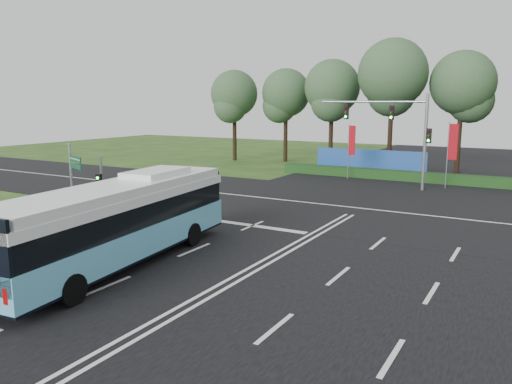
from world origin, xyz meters
TOP-DOWN VIEW (x-y plane):
  - ground at (0.00, 0.00)m, footprint 120.00×120.00m
  - road_main at (0.00, 0.00)m, footprint 20.00×120.00m
  - road_cross at (0.00, 12.00)m, footprint 120.00×14.00m
  - kerb_strip at (-10.10, -3.00)m, footprint 0.25×18.00m
  - city_bus at (-4.61, -3.00)m, footprint 3.86×12.38m
  - pedestrian_signal at (-10.84, 1.90)m, footprint 0.31×0.42m
  - street_sign at (-11.47, 0.65)m, footprint 1.56×0.69m
  - banner_flag_left at (-4.46, 23.14)m, footprint 0.66×0.22m
  - banner_flag_mid at (3.55, 22.21)m, footprint 0.72×0.19m
  - traffic_light_gantry at (0.21, 20.50)m, footprint 8.41×0.28m
  - hedge at (0.00, 24.50)m, footprint 22.00×1.20m
  - blue_hoarding at (-4.00, 27.00)m, footprint 10.00×0.30m
  - eucalyptus_row at (-0.86, 30.57)m, footprint 40.96×8.06m

SIDE VIEW (x-z plane):
  - ground at x=0.00m, z-range 0.00..0.00m
  - road_main at x=0.00m, z-range 0.00..0.04m
  - road_cross at x=0.00m, z-range 0.00..0.05m
  - kerb_strip at x=-10.10m, z-range 0.00..0.12m
  - hedge at x=0.00m, z-range 0.00..0.80m
  - blue_hoarding at x=-4.00m, z-range 0.00..2.20m
  - city_bus at x=-4.61m, z-range 0.01..3.51m
  - pedestrian_signal at x=-10.84m, z-range 0.16..3.68m
  - street_sign at x=-11.47m, z-range 0.54..4.80m
  - banner_flag_left at x=-4.46m, z-range 0.70..5.28m
  - banner_flag_mid at x=3.55m, z-range 0.73..5.66m
  - traffic_light_gantry at x=0.21m, z-range 1.16..8.16m
  - eucalyptus_row at x=-0.86m, z-range 2.02..14.40m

